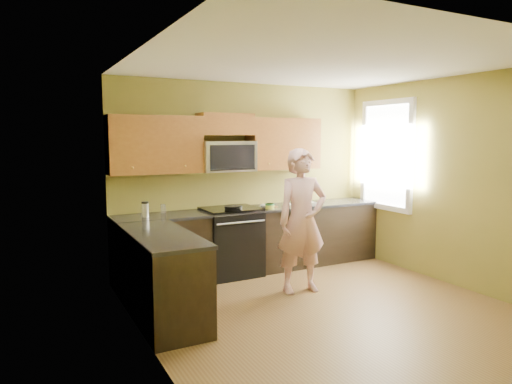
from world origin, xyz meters
TOP-DOWN VIEW (x-y plane):
  - floor at (0.00, 0.00)m, footprint 4.00×4.00m
  - ceiling at (0.00, 0.00)m, footprint 4.00×4.00m
  - wall_back at (0.00, 2.00)m, footprint 4.00×0.00m
  - wall_front at (0.00, -2.00)m, footprint 4.00×0.00m
  - wall_left at (-2.00, 0.00)m, footprint 0.00×4.00m
  - wall_right at (2.00, 0.00)m, footprint 0.00×4.00m
  - cabinet_back_run at (0.00, 1.70)m, footprint 4.00×0.60m
  - cabinet_left_run at (-1.70, 0.60)m, footprint 0.60×1.60m
  - countertop_back at (0.00, 1.69)m, footprint 4.00×0.62m
  - countertop_left at (-1.69, 0.60)m, footprint 0.62×1.60m
  - stove at (-0.40, 1.68)m, footprint 0.76×0.65m
  - microwave at (-0.40, 1.80)m, footprint 0.76×0.40m
  - upper_cab_left at (-1.39, 1.83)m, footprint 1.22×0.33m
  - upper_cab_right at (0.54, 1.83)m, footprint 1.12×0.33m
  - upper_cab_over_mw at (-0.40, 1.83)m, footprint 0.76×0.33m
  - window at (1.98, 1.20)m, footprint 0.06×1.06m
  - woman at (0.10, 0.64)m, footprint 0.70×0.50m
  - frying_pan at (-0.44, 1.50)m, footprint 0.26×0.43m
  - butter_tub at (0.14, 1.53)m, footprint 0.15×0.15m
  - toast_slice at (0.25, 1.64)m, footprint 0.12×0.12m
  - napkin_a at (0.10, 1.62)m, footprint 0.12×0.13m
  - napkin_b at (0.44, 1.57)m, footprint 0.12×0.13m
  - dish_towel at (0.75, 1.59)m, footprint 0.32×0.27m
  - travel_mug at (-1.59, 1.66)m, footprint 0.10×0.10m
  - glass_b at (-1.30, 1.86)m, footprint 0.07×0.07m

SIDE VIEW (x-z plane):
  - floor at x=0.00m, z-range 0.00..0.00m
  - cabinet_back_run at x=0.00m, z-range 0.00..0.88m
  - cabinet_left_run at x=-1.70m, z-range 0.00..0.88m
  - stove at x=-0.40m, z-range 0.00..0.95m
  - woman at x=0.10m, z-range 0.00..1.79m
  - countertop_back at x=0.00m, z-range 0.88..0.92m
  - countertop_left at x=-1.69m, z-range 0.88..0.92m
  - butter_tub at x=0.14m, z-range 0.87..0.97m
  - travel_mug at x=-1.59m, z-range 0.82..1.02m
  - toast_slice at x=0.25m, z-range 0.92..0.93m
  - dish_towel at x=0.75m, z-range 0.92..0.97m
  - frying_pan at x=-0.44m, z-range 0.92..0.98m
  - napkin_a at x=0.10m, z-range 0.92..0.98m
  - napkin_b at x=0.44m, z-range 0.92..0.99m
  - glass_b at x=-1.30m, z-range 0.92..1.04m
  - wall_back at x=0.00m, z-range -0.65..3.35m
  - wall_front at x=0.00m, z-range -0.65..3.35m
  - wall_left at x=-2.00m, z-range -0.65..3.35m
  - wall_right at x=2.00m, z-range -0.65..3.35m
  - microwave at x=-0.40m, z-range 1.24..1.66m
  - upper_cab_left at x=-1.39m, z-range 1.07..1.82m
  - upper_cab_right at x=0.54m, z-range 1.07..1.82m
  - window at x=1.98m, z-range 0.82..2.48m
  - upper_cab_over_mw at x=-0.40m, z-range 1.95..2.25m
  - ceiling at x=0.00m, z-range 2.70..2.70m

